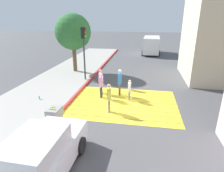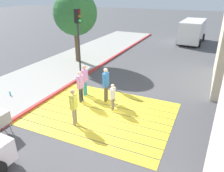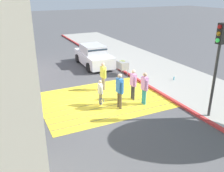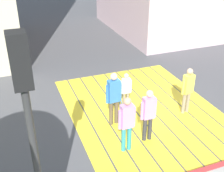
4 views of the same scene
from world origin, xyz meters
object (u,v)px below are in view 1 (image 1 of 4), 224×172
Objects in this scene: car_parked_near_curb at (39,158)px; pedestrian_adult_side at (101,79)px; pedestrian_adult_trailing at (109,96)px; pedestrian_child_with_racket at (129,89)px; van_down_street at (151,45)px; pedestrian_adult_lead at (101,84)px; tennis_ball_cart at (55,113)px; water_bottle at (39,97)px; pedestrian_teen_behind at (120,80)px; traffic_light_corner at (84,43)px; street_tree at (74,33)px.

pedestrian_adult_side is at bearing 87.83° from car_parked_near_curb.
pedestrian_child_with_racket is at bearing 61.98° from pedestrian_adult_trailing.
van_down_street is at bearing 76.99° from pedestrian_adult_side.
pedestrian_adult_lead is at bearing 177.03° from pedestrian_child_with_racket.
pedestrian_child_with_racket is at bearing -22.64° from pedestrian_adult_side.
water_bottle is at bearing 131.59° from tennis_ball_cart.
pedestrian_teen_behind reaches higher than water_bottle.
traffic_light_corner is at bearing 119.71° from pedestrian_adult_trailing.
street_tree is 6.51m from pedestrian_adult_side.
pedestrian_adult_trailing is 0.92× the size of pedestrian_teen_behind.
car_parked_near_curb is 3.13m from tennis_ball_cart.
pedestrian_child_with_racket is (2.03, -0.85, -0.23)m from pedestrian_adult_side.
traffic_light_corner is 2.51× the size of pedestrian_adult_side.
pedestrian_adult_side is 2.21m from pedestrian_child_with_racket.
van_down_street is 16.19m from pedestrian_teen_behind.
street_tree is 2.99× the size of pedestrian_teen_behind.
pedestrian_adult_lead reaches higher than water_bottle.
pedestrian_adult_lead reaches higher than pedestrian_adult_trailing.
pedestrian_adult_side is (3.49, -4.82, -2.64)m from street_tree.
street_tree is 3.14× the size of pedestrian_adult_side.
street_tree is at bearing 125.13° from traffic_light_corner.
pedestrian_adult_lead is (3.70, 1.18, 0.73)m from water_bottle.
pedestrian_adult_side is at bearing 112.18° from pedestrian_adult_trailing.
street_tree is 24.18× the size of water_bottle.
pedestrian_adult_trailing is 2.52m from pedestrian_teen_behind.
tennis_ball_cart is 0.60× the size of pedestrian_adult_side.
car_parked_near_curb is 3.25× the size of pedestrian_child_with_racket.
car_parked_near_curb is 4.27× the size of tennis_ball_cart.
water_bottle is at bearing 171.13° from pedestrian_adult_trailing.
tennis_ball_cart is 5.06m from pedestrian_teen_behind.
pedestrian_teen_behind is at bearing -45.87° from street_tree.
traffic_light_corner is at bearing 95.51° from tennis_ball_cart.
pedestrian_adult_side is (-3.67, -15.88, -0.29)m from van_down_street.
car_parked_near_curb is 13.07m from street_tree.
street_tree is at bearing 103.84° from tennis_ball_cart.
van_down_street is 0.99× the size of street_tree.
pedestrian_teen_behind is at bearing 134.94° from pedestrian_child_with_racket.
pedestrian_adult_lead is 1.83m from pedestrian_child_with_racket.
van_down_street is 13.39m from street_tree.
water_bottle is 4.05m from pedestrian_adult_side.
street_tree reaches higher than pedestrian_child_with_racket.
car_parked_near_curb is 23.74m from van_down_street.
water_bottle is (-7.16, -17.81, -1.05)m from van_down_street.
pedestrian_adult_side is at bearing 105.52° from pedestrian_adult_lead.
street_tree is at bearing 89.99° from water_bottle.
car_parked_near_curb is at bearing -81.06° from traffic_light_corner.
pedestrian_adult_side reaches higher than tennis_ball_cart.
water_bottle is 0.12× the size of pedestrian_teen_behind.
pedestrian_teen_behind is at bearing -39.75° from traffic_light_corner.
traffic_light_corner is 5.63m from pedestrian_child_with_racket.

